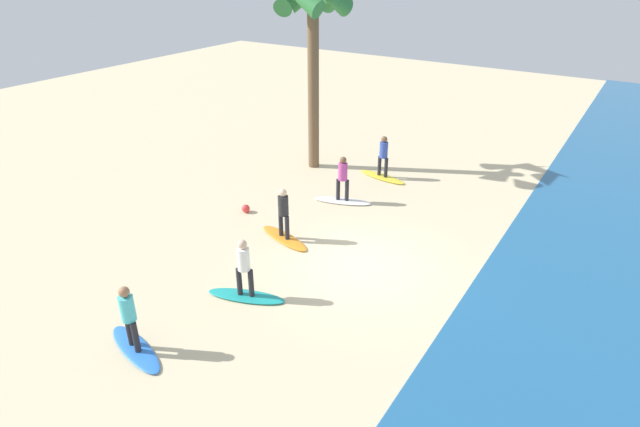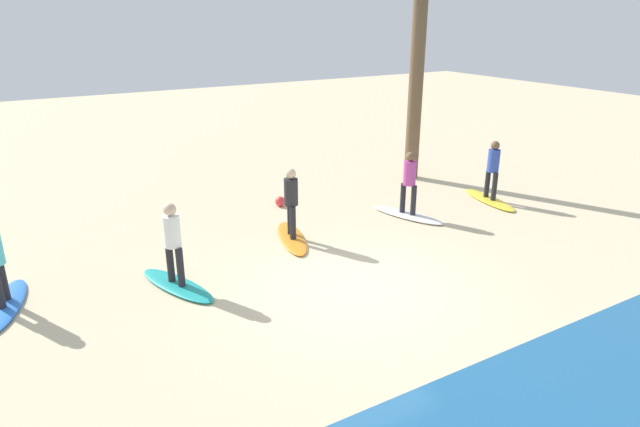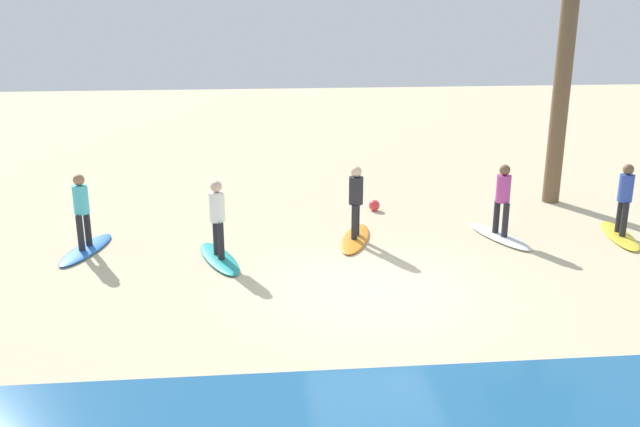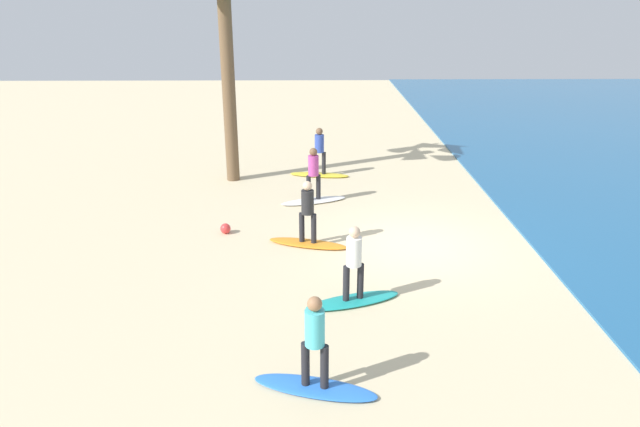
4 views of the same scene
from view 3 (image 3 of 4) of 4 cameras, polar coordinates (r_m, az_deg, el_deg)
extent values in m
plane|color=beige|center=(13.35, 4.47, -6.17)|extent=(60.00, 60.00, 0.00)
ellipsoid|color=yellow|center=(17.47, 23.28, -1.67)|extent=(0.91, 2.17, 0.09)
cylinder|color=#232328|center=(17.20, 23.61, -0.47)|extent=(0.14, 0.14, 0.78)
cylinder|color=#232328|center=(17.49, 23.29, -0.15)|extent=(0.14, 0.14, 0.78)
cylinder|color=#334CAD|center=(17.16, 23.73, 1.92)|extent=(0.32, 0.32, 0.62)
sphere|color=brown|center=(17.06, 23.90, 3.31)|extent=(0.24, 0.24, 0.24)
ellipsoid|color=white|center=(16.52, 14.46, -1.81)|extent=(1.21, 2.17, 0.09)
cylinder|color=#232328|center=(16.27, 14.92, -0.53)|extent=(0.14, 0.14, 0.78)
cylinder|color=#232328|center=(16.51, 14.23, -0.22)|extent=(0.14, 0.14, 0.78)
cylinder|color=#B74293|center=(16.20, 14.76, 1.98)|extent=(0.32, 0.32, 0.62)
sphere|color=brown|center=(16.09, 14.87, 3.46)|extent=(0.24, 0.24, 0.24)
ellipsoid|color=orange|center=(15.87, 2.90, -2.06)|extent=(1.14, 2.17, 0.09)
cylinder|color=#232328|center=(15.58, 2.84, -0.74)|extent=(0.14, 0.14, 0.78)
cylinder|color=#232328|center=(15.88, 3.01, -0.39)|extent=(0.14, 0.14, 0.78)
cylinder|color=#262628|center=(15.53, 2.96, 1.89)|extent=(0.32, 0.32, 0.62)
sphere|color=beige|center=(15.42, 2.99, 3.43)|extent=(0.24, 0.24, 0.24)
ellipsoid|color=teal|center=(14.83, -8.22, -3.65)|extent=(1.22, 2.17, 0.09)
cylinder|color=#232328|center=(14.53, -8.11, -2.26)|extent=(0.14, 0.14, 0.78)
cylinder|color=#232328|center=(14.82, -8.47, -1.88)|extent=(0.14, 0.14, 0.78)
cylinder|color=white|center=(14.46, -8.41, 0.55)|extent=(0.32, 0.32, 0.62)
sphere|color=beige|center=(14.35, -8.49, 2.19)|extent=(0.24, 0.24, 0.24)
ellipsoid|color=blue|center=(16.01, -18.57, -2.81)|extent=(1.09, 2.17, 0.09)
cylinder|color=#232328|center=(15.74, -18.99, -1.51)|extent=(0.14, 0.14, 0.78)
cylinder|color=#232328|center=(16.01, -18.46, -1.15)|extent=(0.14, 0.14, 0.78)
cylinder|color=#4CC6D1|center=(15.67, -18.97, 1.09)|extent=(0.32, 0.32, 0.62)
sphere|color=#9E704C|center=(15.56, -19.12, 2.61)|extent=(0.24, 0.24, 0.24)
cylinder|color=brown|center=(19.26, 19.19, 10.10)|extent=(0.44, 0.44, 6.38)
sphere|color=#E53838|center=(18.07, 4.46, 0.67)|extent=(0.28, 0.28, 0.28)
camera|label=1|loc=(11.43, -66.65, 21.88)|focal=29.33mm
camera|label=2|loc=(5.34, -43.61, 9.69)|focal=30.82mm
camera|label=4|loc=(18.87, -46.23, 14.88)|focal=33.24mm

